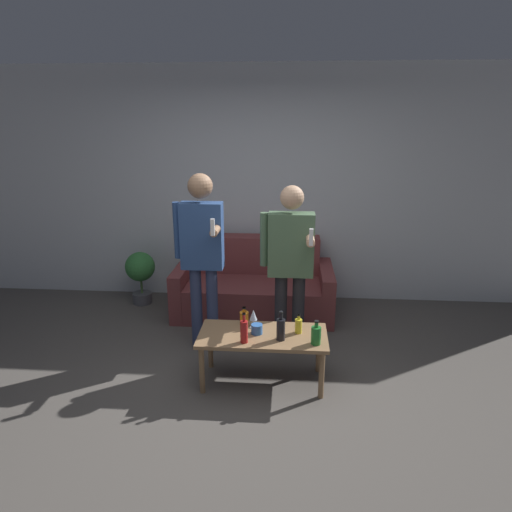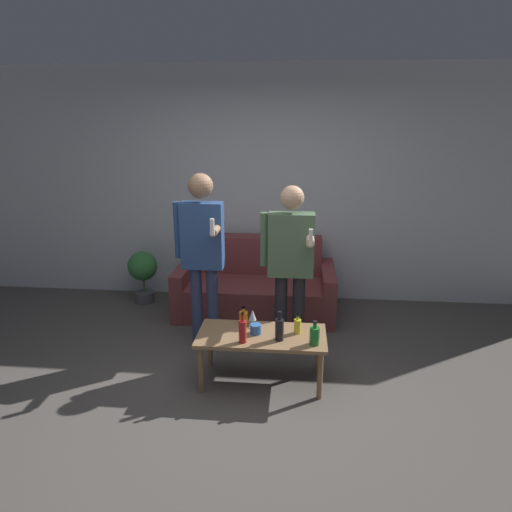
% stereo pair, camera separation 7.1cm
% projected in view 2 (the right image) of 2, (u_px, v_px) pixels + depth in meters
% --- Properties ---
extents(ground_plane, '(16.00, 16.00, 0.00)m').
position_uv_depth(ground_plane, '(234.00, 407.00, 3.49)').
color(ground_plane, '#514C47').
extents(wall_back, '(8.00, 0.06, 2.70)m').
position_uv_depth(wall_back, '(260.00, 187.00, 5.31)').
color(wall_back, silver).
rests_on(wall_back, ground_plane).
extents(couch, '(1.74, 0.87, 0.81)m').
position_uv_depth(couch, '(256.00, 287.00, 5.17)').
color(couch, brown).
rests_on(couch, ground_plane).
extents(coffee_table, '(1.05, 0.50, 0.44)m').
position_uv_depth(coffee_table, '(262.00, 340.00, 3.72)').
color(coffee_table, '#8E6B47').
rests_on(coffee_table, ground_plane).
extents(bottle_orange, '(0.06, 0.06, 0.16)m').
position_uv_depth(bottle_orange, '(298.00, 326.00, 3.71)').
color(bottle_orange, yellow).
rests_on(bottle_orange, coffee_table).
extents(bottle_green, '(0.07, 0.07, 0.16)m').
position_uv_depth(bottle_green, '(243.00, 318.00, 3.86)').
color(bottle_green, orange).
rests_on(bottle_green, coffee_table).
extents(bottle_dark, '(0.08, 0.08, 0.20)m').
position_uv_depth(bottle_dark, '(315.00, 335.00, 3.52)').
color(bottle_dark, '#23752D').
rests_on(bottle_dark, coffee_table).
extents(bottle_yellow, '(0.07, 0.07, 0.24)m').
position_uv_depth(bottle_yellow, '(279.00, 329.00, 3.58)').
color(bottle_yellow, black).
rests_on(bottle_yellow, coffee_table).
extents(bottle_red, '(0.06, 0.06, 0.25)m').
position_uv_depth(bottle_red, '(243.00, 331.00, 3.55)').
color(bottle_red, '#B21E1E').
rests_on(bottle_red, coffee_table).
extents(wine_glass_near, '(0.06, 0.06, 0.16)m').
position_uv_depth(wine_glass_near, '(253.00, 315.00, 3.79)').
color(wine_glass_near, silver).
rests_on(wine_glass_near, coffee_table).
extents(cup_on_table, '(0.09, 0.09, 0.08)m').
position_uv_depth(cup_on_table, '(256.00, 329.00, 3.71)').
color(cup_on_table, '#3366B2').
rests_on(cup_on_table, coffee_table).
extents(person_standing_left, '(0.44, 0.42, 1.66)m').
position_uv_depth(person_standing_left, '(202.00, 247.00, 4.12)').
color(person_standing_left, navy).
rests_on(person_standing_left, ground_plane).
extents(person_standing_right, '(0.48, 0.41, 1.57)m').
position_uv_depth(person_standing_right, '(290.00, 258.00, 4.07)').
color(person_standing_right, '#232328').
rests_on(person_standing_right, ground_plane).
extents(potted_plant, '(0.34, 0.34, 0.63)m').
position_uv_depth(potted_plant, '(143.00, 270.00, 5.36)').
color(potted_plant, '#4C4C51').
rests_on(potted_plant, ground_plane).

